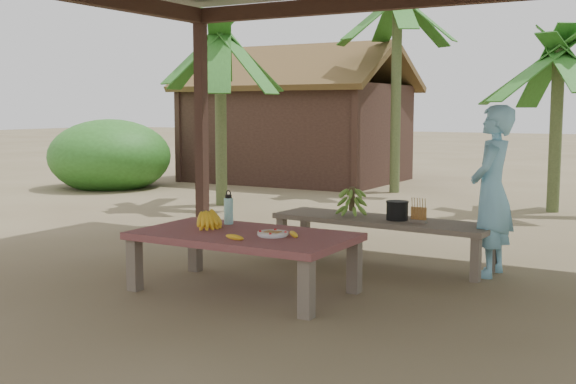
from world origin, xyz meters
The scene contains 16 objects.
ground centered at (0.00, 0.00, 0.00)m, with size 80.00×80.00×0.00m, color brown.
work_table centered at (-0.37, -0.40, 0.43)m, with size 1.80×1.00×0.50m.
bench centered at (0.20, 1.19, 0.39)m, with size 2.23×0.74×0.45m.
ripe_banana_bunch centered at (-0.79, -0.37, 0.58)m, with size 0.28×0.24×0.17m, color yellow, non-canonical shape.
plate centered at (-0.08, -0.42, 0.52)m, with size 0.26×0.26×0.04m.
loose_banana_front centered at (-0.25, -0.72, 0.52)m, with size 0.04×0.15×0.04m, color yellow.
loose_banana_side centered at (0.09, -0.37, 0.52)m, with size 0.04×0.13×0.04m, color yellow.
water_flask centered at (-0.74, -0.09, 0.63)m, with size 0.08×0.08×0.30m.
green_banana_stalk centered at (-0.13, 1.21, 0.60)m, with size 0.27×0.27×0.31m, color #598C2D, non-canonical shape.
cooking_pot centered at (0.37, 1.18, 0.54)m, with size 0.21×0.21×0.18m, color black.
skewer_rack centered at (0.61, 1.11, 0.57)m, with size 0.18×0.08×0.24m, color #A57F47, non-canonical shape.
woman centered at (1.26, 1.21, 0.78)m, with size 0.57×0.37×1.56m, color #70B4D5.
hut centered at (-4.50, 8.00, 1.10)m, with size 4.40×3.43×2.85m.
banana_plant_n centered at (1.03, 5.78, 2.11)m, with size 1.80×1.80×2.58m.
banana_plant_nw centered at (-1.92, 6.96, 3.19)m, with size 1.80×1.80×3.70m.
banana_plant_w centered at (-3.67, 3.98, 2.37)m, with size 1.80×1.80×2.85m.
Camera 1 is at (2.88, -5.34, 1.53)m, focal length 45.00 mm.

